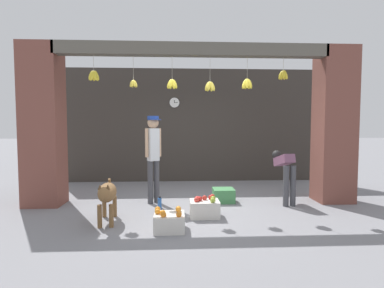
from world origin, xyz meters
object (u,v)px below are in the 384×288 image
at_px(dog, 107,194).
at_px(shopkeeper, 153,151).
at_px(fruit_crate_oranges, 169,221).
at_px(fruit_crate_apples, 205,208).
at_px(wall_clock, 174,103).
at_px(water_bottle, 160,205).
at_px(worker_stooping, 285,170).
at_px(produce_box_green, 223,195).

relative_size(dog, shopkeeper, 0.60).
bearing_deg(dog, fruit_crate_oranges, 62.06).
relative_size(fruit_crate_apples, wall_clock, 1.72).
relative_size(water_bottle, wall_clock, 1.01).
height_order(worker_stooping, produce_box_green, worker_stooping).
height_order(water_bottle, wall_clock, wall_clock).
xyz_separation_m(shopkeeper, fruit_crate_oranges, (0.35, -1.59, -0.91)).
distance_m(fruit_crate_oranges, wall_clock, 4.43).
distance_m(shopkeeper, fruit_crate_oranges, 1.87).
distance_m(water_bottle, wall_clock, 3.62).
xyz_separation_m(produce_box_green, wall_clock, (-1.01, 2.30, 2.06)).
distance_m(dog, water_bottle, 1.03).
bearing_deg(fruit_crate_oranges, fruit_crate_apples, 47.10).
relative_size(shopkeeper, fruit_crate_apples, 3.53).
bearing_deg(shopkeeper, water_bottle, 74.62).
xyz_separation_m(worker_stooping, produce_box_green, (-1.21, 0.17, -0.55)).
height_order(shopkeeper, fruit_crate_oranges, shopkeeper).
distance_m(worker_stooping, fruit_crate_apples, 1.95).
height_order(dog, produce_box_green, dog).
relative_size(worker_stooping, produce_box_green, 2.43).
distance_m(dog, fruit_crate_oranges, 1.13).
relative_size(shopkeeper, water_bottle, 6.03).
bearing_deg(produce_box_green, shopkeeper, -178.92).
bearing_deg(produce_box_green, worker_stooping, -8.11).
distance_m(dog, worker_stooping, 3.45).
height_order(fruit_crate_apples, wall_clock, wall_clock).
xyz_separation_m(fruit_crate_apples, wall_clock, (-0.53, 3.28, 2.04)).
distance_m(fruit_crate_apples, wall_clock, 3.90).
height_order(dog, fruit_crate_apples, dog).
xyz_separation_m(shopkeeper, wall_clock, (0.41, 2.33, 1.14)).
bearing_deg(worker_stooping, shopkeeper, 172.60).
distance_m(produce_box_green, water_bottle, 1.43).
xyz_separation_m(fruit_crate_apples, water_bottle, (-0.79, 0.31, -0.02)).
relative_size(dog, worker_stooping, 1.01).
relative_size(worker_stooping, fruit_crate_oranges, 2.28).
relative_size(shopkeeper, wall_clock, 6.09).
bearing_deg(fruit_crate_apples, produce_box_green, 63.89).
bearing_deg(water_bottle, wall_clock, 85.14).
height_order(dog, worker_stooping, worker_stooping).
bearing_deg(wall_clock, produce_box_green, -66.23).
height_order(fruit_crate_oranges, fruit_crate_apples, fruit_crate_apples).
relative_size(fruit_crate_apples, water_bottle, 1.71).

